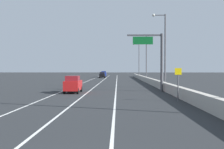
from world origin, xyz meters
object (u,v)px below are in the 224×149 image
at_px(lamp_post_right_near, 224,13).
at_px(lamp_post_right_third, 145,54).
at_px(lamp_post_right_second, 164,46).
at_px(car_red_2, 73,84).
at_px(speed_advisory_sign, 178,82).
at_px(car_black_1, 102,75).
at_px(lamp_post_right_fourth, 138,58).
at_px(car_blue_0, 104,74).
at_px(overhead_sign_gantry, 156,55).

xyz_separation_m(lamp_post_right_near, lamp_post_right_third, (0.09, 50.65, 0.00)).
bearing_deg(lamp_post_right_second, car_red_2, -144.16).
height_order(speed_advisory_sign, car_black_1, speed_advisory_sign).
xyz_separation_m(lamp_post_right_fourth, car_blue_0, (-11.89, 6.33, -5.39)).
bearing_deg(lamp_post_right_near, car_black_1, 99.07).
xyz_separation_m(lamp_post_right_second, car_blue_0, (-12.04, 56.98, -5.39)).
bearing_deg(overhead_sign_gantry, lamp_post_right_fourth, 88.08).
height_order(lamp_post_right_third, car_black_1, lamp_post_right_third).
bearing_deg(lamp_post_right_fourth, lamp_post_right_second, -89.84).
relative_size(lamp_post_right_third, car_red_2, 2.66).
bearing_deg(lamp_post_right_third, overhead_sign_gantry, -93.19).
distance_m(overhead_sign_gantry, lamp_post_right_second, 7.19).
bearing_deg(car_black_1, lamp_post_right_third, -62.75).
height_order(lamp_post_right_near, car_red_2, lamp_post_right_near).
distance_m(lamp_post_right_near, car_blue_0, 83.30).
bearing_deg(lamp_post_right_near, car_red_2, 126.70).
distance_m(speed_advisory_sign, car_red_2, 14.04).
relative_size(lamp_post_right_near, lamp_post_right_fourth, 1.00).
height_order(lamp_post_right_fourth, car_black_1, lamp_post_right_fourth).
height_order(car_blue_0, car_red_2, car_blue_0).
bearing_deg(car_blue_0, overhead_sign_gantry, -81.10).
distance_m(overhead_sign_gantry, speed_advisory_sign, 11.61).
bearing_deg(lamp_post_right_near, lamp_post_right_second, 89.14).
bearing_deg(overhead_sign_gantry, car_blue_0, 98.90).
height_order(lamp_post_right_second, car_blue_0, lamp_post_right_second).
height_order(lamp_post_right_fourth, car_red_2, lamp_post_right_fourth).
bearing_deg(overhead_sign_gantry, car_black_1, 100.37).
relative_size(speed_advisory_sign, lamp_post_right_fourth, 0.26).
relative_size(overhead_sign_gantry, lamp_post_right_fourth, 0.66).
xyz_separation_m(speed_advisory_sign, lamp_post_right_near, (1.25, -7.45, 4.69)).
height_order(lamp_post_right_third, car_red_2, lamp_post_right_third).
distance_m(overhead_sign_gantry, lamp_post_right_near, 18.82).
relative_size(car_blue_0, car_black_1, 0.94).
distance_m(lamp_post_right_near, lamp_post_right_second, 25.33).
height_order(speed_advisory_sign, lamp_post_right_third, lamp_post_right_third).
bearing_deg(lamp_post_right_third, car_blue_0, 110.36).
distance_m(lamp_post_right_fourth, car_black_1, 13.39).
bearing_deg(lamp_post_right_second, car_blue_0, 101.93).
height_order(lamp_post_right_second, lamp_post_right_third, same).
relative_size(lamp_post_right_third, car_black_1, 2.45).
bearing_deg(lamp_post_right_fourth, overhead_sign_gantry, -91.92).
bearing_deg(lamp_post_right_second, lamp_post_right_fourth, 90.16).
xyz_separation_m(speed_advisory_sign, car_blue_0, (-10.41, 74.86, -0.70)).
distance_m(car_blue_0, car_black_1, 8.66).
bearing_deg(speed_advisory_sign, lamp_post_right_second, 84.80).
relative_size(speed_advisory_sign, lamp_post_right_near, 0.26).
relative_size(overhead_sign_gantry, car_blue_0, 1.73).
bearing_deg(lamp_post_right_fourth, lamp_post_right_near, -90.18).
height_order(overhead_sign_gantry, lamp_post_right_fourth, lamp_post_right_fourth).
bearing_deg(car_blue_0, lamp_post_right_third, -69.64).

